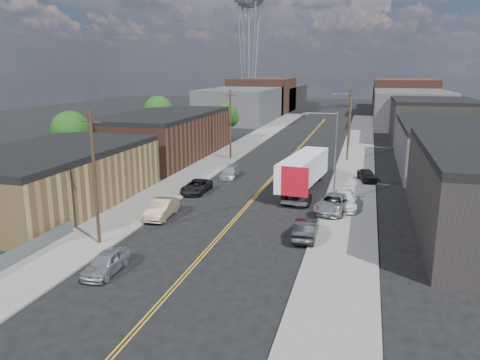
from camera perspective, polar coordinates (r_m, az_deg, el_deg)
The scene contains 33 objects.
ground at distance 80.86m, azimuth 7.46°, elevation 4.18°, with size 260.00×260.00×0.00m, color black.
centerline at distance 66.25m, azimuth 5.67°, elevation 2.19°, with size 0.32×120.00×0.01m, color gold.
sidewalk_left at distance 68.41m, azimuth -2.21°, elevation 2.66°, with size 5.00×140.00×0.15m, color slate.
sidewalk_right at distance 65.38m, azimuth 13.90°, elevation 1.77°, with size 5.00×140.00×0.15m, color slate.
warehouse_tan at distance 47.96m, azimuth -21.94°, elevation 0.34°, with size 12.00×22.00×5.60m.
warehouse_brown at distance 69.97m, azimuth -9.16°, elevation 5.42°, with size 12.00×26.00×6.60m.
industrial_right_b at distance 66.81m, azimuth 24.86°, elevation 3.75°, with size 14.00×24.00×6.10m.
industrial_right_c at distance 92.26m, azimuth 22.36°, elevation 6.81°, with size 14.00×22.00×7.60m.
skyline_left_a at distance 118.49m, azimuth 0.18°, elevation 9.16°, with size 16.00×30.00×8.00m, color #333335.
skyline_right_a at distance 114.83m, azimuth 20.05°, elevation 8.22°, with size 16.00×30.00×8.00m, color #333335.
skyline_left_b at distance 142.67m, azimuth 2.83°, elevation 10.28°, with size 16.00×26.00×10.00m, color #47271C.
skyline_right_b at distance 139.64m, azimuth 19.30°, elevation 9.48°, with size 16.00×26.00×10.00m, color #47271C.
skyline_left_c at distance 162.31m, azimuth 4.37°, elevation 10.11°, with size 16.00×40.00×7.00m, color black.
skyline_right_c at distance 159.66m, azimuth 18.80°, elevation 9.39°, with size 16.00×40.00×7.00m, color black.
water_tower at distance 134.36m, azimuth 1.08°, elevation 21.06°, with size 9.00×9.00×36.90m.
streetlight_near at distance 44.86m, azimuth 11.10°, elevation 3.51°, with size 3.39×0.25×9.00m.
streetlight_far at distance 79.53m, azimuth 13.06°, elevation 7.67°, with size 3.39×0.25×9.00m.
utility_pole_left_near at distance 35.54m, azimuth -17.29°, elevation 0.26°, with size 1.60×0.26×10.00m.
utility_pole_left_far at distance 67.27m, azimuth -1.18°, elevation 6.85°, with size 1.60×0.26×10.00m.
utility_pole_right at distance 67.60m, azimuth 13.11°, elevation 6.54°, with size 1.60×0.26×10.00m.
tree_left_near at distance 60.57m, azimuth -19.88°, elevation 5.36°, with size 4.85×4.76×7.91m.
tree_left_mid at distance 82.12m, azimuth -9.87°, elevation 8.10°, with size 5.10×5.04×8.37m.
tree_left_far at distance 85.17m, azimuth -1.67°, elevation 7.85°, with size 4.35×4.20×6.97m.
semi_truck at distance 51.09m, azimuth 7.96°, elevation 1.36°, with size 4.06×15.62×4.02m.
car_left_a at distance 31.70m, azimuth -16.02°, elevation -9.66°, with size 1.68×4.18×1.42m, color #B3B6B9.
car_left_b at distance 41.91m, azimuth -9.54°, elevation -3.47°, with size 1.71×4.90×1.61m, color #958162.
car_left_c at distance 49.75m, azimuth -5.34°, elevation -0.79°, with size 2.28×4.94×1.37m, color black.
car_left_d at distance 56.43m, azimuth -1.27°, elevation 0.93°, with size 1.79×4.41×1.28m, color #B9BCBE.
car_right_oncoming at distance 36.67m, azimuth 8.04°, elevation -5.93°, with size 1.67×4.78×1.57m, color black.
car_right_lot_a at distance 43.33m, azimuth 11.37°, elevation -2.81°, with size 2.61×5.66×1.57m, color #9A9D9F.
car_right_lot_b at distance 44.80m, azimuth 12.58°, elevation -2.34°, with size 2.18×5.36×1.56m, color silver.
car_right_lot_c at distance 55.96m, azimuth 15.20°, elevation 0.56°, with size 1.63×4.05×1.38m, color black.
car_ahead_truck at distance 62.98m, azimuth 6.57°, elevation 2.21°, with size 2.27×4.91×1.37m, color black.
Camera 1 is at (10.67, -19.11, 12.88)m, focal length 35.00 mm.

